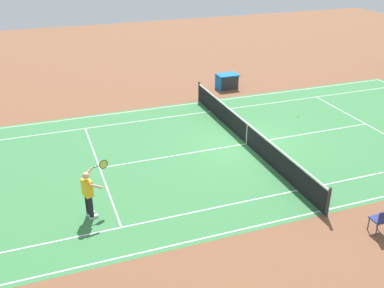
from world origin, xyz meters
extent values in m
plane|color=brown|center=(0.00, 0.00, 0.00)|extent=(60.00, 60.00, 0.00)
cube|color=#387A42|center=(0.00, 0.00, 0.00)|extent=(24.20, 11.40, 0.00)
cube|color=white|center=(0.00, -5.50, 0.00)|extent=(23.80, 0.05, 0.01)
cube|color=white|center=(0.00, 5.50, 0.00)|extent=(23.80, 0.05, 0.01)
cube|color=white|center=(0.00, -4.11, 0.00)|extent=(23.80, 0.05, 0.01)
cube|color=white|center=(0.00, 4.11, 0.00)|extent=(23.80, 0.05, 0.01)
cube|color=white|center=(6.40, 0.00, 0.00)|extent=(0.05, 8.22, 0.01)
cube|color=white|center=(-6.40, 0.00, 0.00)|extent=(0.05, 8.22, 0.01)
cube|color=white|center=(0.00, 0.00, 0.00)|extent=(12.80, 0.05, 0.01)
cylinder|color=#2D2D33|center=(0.00, -5.80, 0.54)|extent=(0.10, 0.10, 1.08)
cylinder|color=#2D2D33|center=(0.00, 5.80, 0.54)|extent=(0.10, 0.10, 1.08)
cube|color=black|center=(0.00, 0.00, 0.44)|extent=(0.02, 11.60, 0.88)
cube|color=white|center=(0.00, 0.00, 0.95)|extent=(0.04, 11.60, 0.06)
cube|color=white|center=(0.00, 0.00, 0.44)|extent=(0.04, 0.06, 0.88)
cylinder|color=black|center=(7.19, 3.31, 0.45)|extent=(0.15, 0.15, 0.74)
cube|color=white|center=(7.13, 3.29, 0.04)|extent=(0.30, 0.19, 0.09)
cylinder|color=black|center=(7.26, 3.08, 0.45)|extent=(0.15, 0.15, 0.74)
cube|color=white|center=(7.20, 3.06, 0.04)|extent=(0.30, 0.19, 0.09)
cube|color=yellow|center=(7.22, 3.20, 1.10)|extent=(0.34, 0.43, 0.56)
sphere|color=#DBAA84|center=(7.22, 3.20, 1.53)|extent=(0.23, 0.23, 0.23)
cylinder|color=#DBAA84|center=(6.98, 3.41, 1.23)|extent=(0.41, 0.11, 0.26)
cylinder|color=#DBAA84|center=(7.14, 2.88, 1.43)|extent=(0.39, 0.32, 0.30)
cylinder|color=#232326|center=(6.85, 2.73, 1.54)|extent=(0.28, 0.11, 0.04)
torus|color=#232326|center=(6.57, 2.65, 1.54)|extent=(0.31, 0.11, 0.31)
cylinder|color=#C6D84C|center=(6.57, 2.65, 1.54)|extent=(0.26, 0.08, 0.27)
sphere|color=#CCE01E|center=(-3.84, -1.91, 0.03)|extent=(0.07, 0.07, 0.07)
cylinder|color=#38383D|center=(-0.77, 6.85, 0.22)|extent=(0.04, 0.04, 0.44)
cylinder|color=#38383D|center=(-1.13, 6.85, 0.22)|extent=(0.04, 0.04, 0.44)
cylinder|color=#38383D|center=(-0.77, 7.21, 0.22)|extent=(0.04, 0.04, 0.44)
cube|color=navy|center=(-0.95, 7.03, 0.46)|extent=(0.44, 0.44, 0.04)
cube|color=#2D2D33|center=(-2.35, -7.25, 0.40)|extent=(1.10, 0.70, 0.80)
cube|color=blue|center=(-2.35, -7.25, 0.82)|extent=(1.24, 0.84, 0.06)
cube|color=blue|center=(-1.75, -7.25, 0.42)|extent=(0.06, 0.84, 0.84)
camera|label=1|loc=(8.21, 15.48, 8.35)|focal=41.24mm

